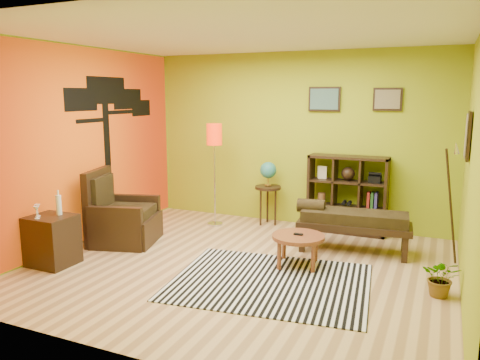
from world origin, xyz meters
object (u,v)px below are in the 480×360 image
at_px(coffee_table, 298,239).
at_px(potted_plant, 441,282).
at_px(globe_table, 268,177).
at_px(bench, 351,220).
at_px(cube_shelf, 348,195).
at_px(floor_lamp, 214,144).
at_px(side_cabinet, 52,240).
at_px(armchair, 121,220).

height_order(coffee_table, potted_plant, coffee_table).
relative_size(coffee_table, globe_table, 0.63).
bearing_deg(bench, cube_shelf, 103.66).
bearing_deg(floor_lamp, coffee_table, -35.01).
bearing_deg(globe_table, coffee_table, -58.29).
distance_m(cube_shelf, potted_plant, 2.46).
xyz_separation_m(globe_table, bench, (1.51, -0.84, -0.35)).
height_order(coffee_table, bench, bench).
bearing_deg(side_cabinet, coffee_table, 22.91).
relative_size(armchair, bench, 0.69).
xyz_separation_m(side_cabinet, globe_table, (1.82, 2.85, 0.47)).
xyz_separation_m(globe_table, cube_shelf, (1.29, 0.07, -0.19)).
xyz_separation_m(floor_lamp, cube_shelf, (2.07, 0.46, -0.75)).
bearing_deg(side_cabinet, floor_lamp, 67.04).
height_order(armchair, globe_table, armchair).
relative_size(floor_lamp, potted_plant, 3.93).
height_order(cube_shelf, potted_plant, cube_shelf).
bearing_deg(side_cabinet, potted_plant, 11.81).
xyz_separation_m(coffee_table, side_cabinet, (-2.84, -1.20, -0.02)).
xyz_separation_m(armchair, bench, (3.13, 0.92, 0.12)).
height_order(coffee_table, side_cabinet, side_cabinet).
distance_m(armchair, side_cabinet, 1.12).
distance_m(globe_table, potted_plant, 3.35).
xyz_separation_m(armchair, cube_shelf, (2.91, 1.82, 0.28)).
distance_m(globe_table, bench, 1.76).
distance_m(coffee_table, side_cabinet, 3.09).
bearing_deg(armchair, floor_lamp, 58.33).
relative_size(side_cabinet, cube_shelf, 0.79).
xyz_separation_m(bench, potted_plant, (1.17, -1.07, -0.28)).
xyz_separation_m(globe_table, potted_plant, (2.68, -1.91, -0.62)).
relative_size(armchair, floor_lamp, 0.65).
height_order(floor_lamp, cube_shelf, floor_lamp).
bearing_deg(coffee_table, potted_plant, -8.95).
bearing_deg(side_cabinet, globe_table, 57.45).
bearing_deg(floor_lamp, cube_shelf, 12.54).
bearing_deg(armchair, coffee_table, 2.23).
relative_size(armchair, potted_plant, 2.54).
xyz_separation_m(coffee_table, potted_plant, (1.66, -0.26, -0.18)).
bearing_deg(coffee_table, cube_shelf, 81.07).
bearing_deg(coffee_table, side_cabinet, -157.09).
bearing_deg(bench, floor_lamp, 168.95).
height_order(coffee_table, cube_shelf, cube_shelf).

